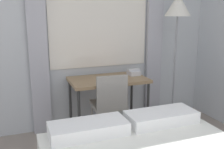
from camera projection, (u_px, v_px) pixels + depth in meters
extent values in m
cube|color=silver|center=(85.00, 31.00, 3.57)|extent=(4.75, 0.05, 2.70)
cube|color=white|center=(99.00, 12.00, 3.55)|extent=(1.40, 0.01, 1.50)
cube|color=#B2B2BC|center=(37.00, 37.00, 3.30)|extent=(0.24, 0.06, 2.60)
cube|color=#B2B2BC|center=(154.00, 33.00, 3.87)|extent=(0.24, 0.06, 2.60)
cube|color=#937551|center=(108.00, 80.00, 3.44)|extent=(1.00, 0.59, 0.04)
cylinder|color=#333333|center=(79.00, 119.00, 3.14)|extent=(0.04, 0.04, 0.71)
cylinder|color=#333333|center=(148.00, 109.00, 3.45)|extent=(0.04, 0.04, 0.71)
cylinder|color=#333333|center=(70.00, 105.00, 3.60)|extent=(0.04, 0.04, 0.71)
cylinder|color=#333333|center=(132.00, 98.00, 3.92)|extent=(0.04, 0.04, 0.71)
cube|color=gray|center=(108.00, 105.00, 3.32)|extent=(0.42, 0.42, 0.05)
cube|color=gray|center=(112.00, 92.00, 3.10)|extent=(0.38, 0.06, 0.40)
cylinder|color=gray|center=(99.00, 130.00, 3.17)|extent=(0.03, 0.03, 0.43)
cylinder|color=gray|center=(125.00, 126.00, 3.26)|extent=(0.03, 0.03, 0.43)
cylinder|color=gray|center=(92.00, 119.00, 3.48)|extent=(0.03, 0.03, 0.43)
cylinder|color=gray|center=(116.00, 116.00, 3.58)|extent=(0.03, 0.03, 0.43)
cube|color=white|center=(88.00, 129.00, 2.37)|extent=(0.70, 0.32, 0.12)
cube|color=white|center=(161.00, 117.00, 2.63)|extent=(0.70, 0.32, 0.12)
cylinder|color=#4C4C51|center=(171.00, 123.00, 3.86)|extent=(0.30, 0.30, 0.03)
cylinder|color=gray|center=(174.00, 71.00, 3.68)|extent=(0.02, 0.02, 1.52)
cone|color=silver|center=(178.00, 5.00, 3.47)|extent=(0.35, 0.35, 0.30)
cube|color=silver|center=(134.00, 73.00, 3.61)|extent=(0.15, 0.16, 0.06)
cube|color=silver|center=(134.00, 70.00, 3.60)|extent=(0.17, 0.06, 0.02)
cube|color=maroon|center=(113.00, 78.00, 3.39)|extent=(0.27, 0.18, 0.02)
cube|color=white|center=(113.00, 78.00, 3.39)|extent=(0.25, 0.17, 0.01)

